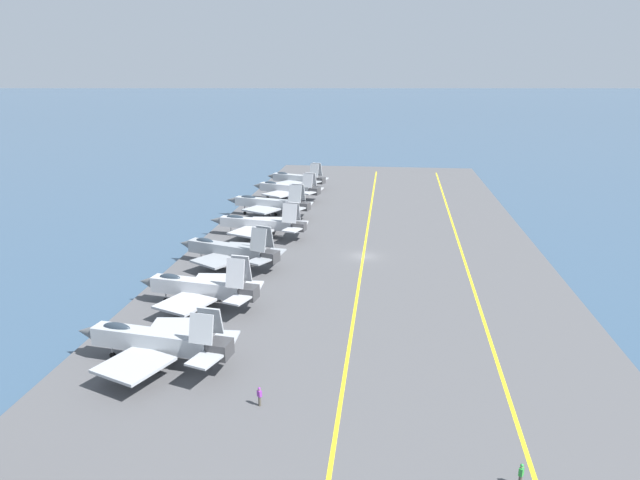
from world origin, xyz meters
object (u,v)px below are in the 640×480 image
Objects in this scene: parked_jet_fifth at (269,203)px; crew_purple_vest at (259,396)px; parked_jet_third at (229,250)px; parked_jet_fourth at (259,224)px; parked_jet_sixth at (287,189)px; parked_jet_seventh at (296,178)px; crew_green_vest at (521,474)px; parked_jet_nearest at (154,341)px; parked_jet_second at (199,287)px.

parked_jet_fifth is 64.87m from crew_purple_vest.
parked_jet_third is 15.15m from parked_jet_fourth.
parked_jet_sixth is (44.07, -0.56, 0.22)m from parked_jet_third.
parked_jet_fourth is 42.72m from parked_jet_seventh.
crew_green_vest reaches higher than crew_purple_vest.
crew_purple_vest is (-5.72, -11.36, -1.51)m from parked_jet_nearest.
parked_jet_second is 14.80m from parked_jet_third.
parked_jet_fourth is (43.92, -0.13, -0.11)m from parked_jet_nearest.
parked_jet_fifth is 77.87m from crew_green_vest.
parked_jet_fifth is at bearing 0.46° from parked_jet_third.
parked_jet_seventh reaches higher than crew_purple_vest.
parked_jet_third is 1.07× the size of parked_jet_seventh.
parked_jet_third is at bearing 2.24° from parked_jet_second.
parked_jet_nearest is at bearing -178.25° from parked_jet_third.
parked_jet_third is 36.66m from crew_purple_vest.
parked_jet_second reaches higher than parked_jet_sixth.
parked_jet_fourth is 0.99× the size of parked_jet_fifth.
parked_jet_sixth reaches higher than crew_purple_vest.
parked_jet_sixth is at bearing 8.45° from crew_purple_vest.
parked_jet_sixth is 9.41× the size of crew_purple_vest.
parked_jet_second reaches higher than parked_jet_seventh.
parked_jet_fifth is (13.99, 1.25, 0.33)m from parked_jet_fourth.
parked_jet_seventh is at bearing 7.29° from crew_purple_vest.
parked_jet_nearest is 9.10× the size of crew_green_vest.
parked_jet_nearest is 9.38× the size of crew_purple_vest.
parked_jet_second is at bearing -179.88° from parked_jet_seventh.
crew_purple_vest is (-92.37, -11.81, -1.37)m from parked_jet_seventh.
parked_jet_nearest is 12.81m from crew_purple_vest.
parked_jet_third is (28.81, 0.88, -0.10)m from parked_jet_nearest.
parked_jet_sixth is 79.48m from crew_purple_vest.
parked_jet_fifth is (43.89, 0.81, 0.26)m from parked_jet_second.
parked_jet_seventh is 8.76× the size of crew_green_vest.
parked_jet_second is 8.90× the size of crew_purple_vest.
parked_jet_seventh is 104.53m from crew_green_vest.
parked_jet_fourth is 14.05m from parked_jet_fifth.
parked_jet_third is at bearing 179.27° from parked_jet_sixth.
parked_jet_third is 44.07m from parked_jet_sixth.
parked_jet_sixth reaches higher than parked_jet_fourth.
parked_jet_fourth reaches higher than parked_jet_nearest.
parked_jet_third is at bearing 1.75° from parked_jet_nearest.
parked_jet_second is at bearing 30.57° from crew_purple_vest.
parked_jet_third reaches higher than parked_jet_nearest.
parked_jet_fourth is at bearing -174.91° from parked_jet_fifth.
parked_jet_fifth is at bearing 178.67° from parked_jet_seventh.
parked_jet_second reaches higher than crew_purple_vest.
parked_jet_third is at bearing 179.57° from parked_jet_seventh.
crew_purple_vest is (7.36, 19.47, -0.03)m from crew_green_vest.
parked_jet_fourth is at bearing -0.83° from parked_jet_second.
crew_green_vest is at bearing -162.58° from parked_jet_seventh.
parked_jet_sixth is (28.95, 0.45, 0.24)m from parked_jet_fourth.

